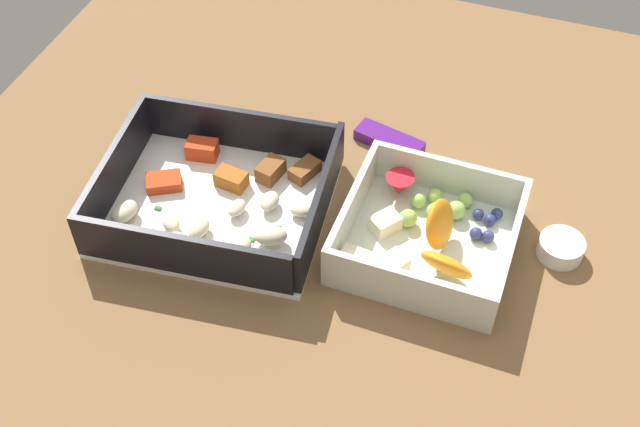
# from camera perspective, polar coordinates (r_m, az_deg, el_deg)

# --- Properties ---
(table_surface) EXTENTS (0.80, 0.80, 0.02)m
(table_surface) POSITION_cam_1_polar(r_m,az_deg,el_deg) (0.75, 1.05, -1.58)
(table_surface) COLOR brown
(table_surface) RESTS_ON ground
(pasta_container) EXTENTS (0.22, 0.19, 0.05)m
(pasta_container) POSITION_cam_1_polar(r_m,az_deg,el_deg) (0.75, -7.25, 1.06)
(pasta_container) COLOR white
(pasta_container) RESTS_ON table_surface
(fruit_bowl) EXTENTS (0.15, 0.15, 0.05)m
(fruit_bowl) POSITION_cam_1_polar(r_m,az_deg,el_deg) (0.72, 7.56, -1.49)
(fruit_bowl) COLOR silver
(fruit_bowl) RESTS_ON table_surface
(candy_bar) EXTENTS (0.07, 0.04, 0.01)m
(candy_bar) POSITION_cam_1_polar(r_m,az_deg,el_deg) (0.82, 4.90, 5.13)
(candy_bar) COLOR #51197A
(candy_bar) RESTS_ON table_surface
(paper_cup_liner) EXTENTS (0.04, 0.04, 0.02)m
(paper_cup_liner) POSITION_cam_1_polar(r_m,az_deg,el_deg) (0.75, 16.58, -2.33)
(paper_cup_liner) COLOR white
(paper_cup_liner) RESTS_ON table_surface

